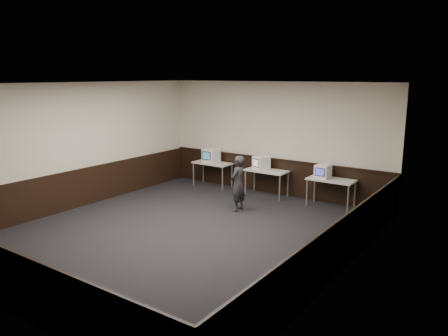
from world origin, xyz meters
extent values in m
plane|color=black|center=(0.00, 0.00, 0.00)|extent=(8.00, 8.00, 0.00)
plane|color=white|center=(0.00, 0.00, 3.20)|extent=(8.00, 8.00, 0.00)
plane|color=beige|center=(0.00, 4.00, 1.60)|extent=(7.00, 0.00, 7.00)
plane|color=beige|center=(-3.50, 0.00, 1.60)|extent=(0.00, 8.00, 8.00)
plane|color=beige|center=(3.50, 0.00, 1.60)|extent=(0.00, 8.00, 8.00)
cube|color=black|center=(0.00, 3.98, 0.50)|extent=(6.98, 0.04, 1.00)
cube|color=black|center=(0.00, -3.98, 0.50)|extent=(6.98, 0.04, 1.00)
cube|color=black|center=(-3.48, 0.00, 0.50)|extent=(0.04, 7.98, 1.00)
cube|color=black|center=(3.48, 0.00, 0.50)|extent=(0.04, 7.98, 1.00)
cube|color=black|center=(0.00, 3.96, 1.02)|extent=(6.98, 0.06, 0.04)
cube|color=beige|center=(-1.90, 3.60, 0.73)|extent=(1.20, 0.60, 0.04)
cylinder|color=#999999|center=(-2.45, 3.35, 0.35)|extent=(0.04, 0.04, 0.71)
cylinder|color=#999999|center=(-1.35, 3.35, 0.35)|extent=(0.04, 0.04, 0.71)
cylinder|color=#999999|center=(-2.45, 3.85, 0.35)|extent=(0.04, 0.04, 0.71)
cylinder|color=#999999|center=(-1.35, 3.85, 0.35)|extent=(0.04, 0.04, 0.71)
cube|color=beige|center=(0.00, 3.60, 0.73)|extent=(1.20, 0.60, 0.04)
cylinder|color=#999999|center=(-0.55, 3.35, 0.35)|extent=(0.04, 0.04, 0.71)
cylinder|color=#999999|center=(0.55, 3.35, 0.35)|extent=(0.04, 0.04, 0.71)
cylinder|color=#999999|center=(-0.55, 3.85, 0.35)|extent=(0.04, 0.04, 0.71)
cylinder|color=#999999|center=(0.55, 3.85, 0.35)|extent=(0.04, 0.04, 0.71)
cube|color=beige|center=(1.90, 3.60, 0.73)|extent=(1.20, 0.60, 0.04)
cylinder|color=#999999|center=(1.35, 3.35, 0.35)|extent=(0.04, 0.04, 0.71)
cylinder|color=#999999|center=(2.45, 3.35, 0.35)|extent=(0.04, 0.04, 0.71)
cylinder|color=#999999|center=(1.35, 3.85, 0.35)|extent=(0.04, 0.04, 0.71)
cylinder|color=#999999|center=(2.45, 3.85, 0.35)|extent=(0.04, 0.04, 0.71)
cube|color=white|center=(-1.96, 3.62, 0.96)|extent=(0.45, 0.47, 0.42)
cube|color=black|center=(-1.97, 3.39, 0.98)|extent=(0.32, 0.04, 0.25)
cube|color=teal|center=(-1.97, 3.38, 0.98)|extent=(0.28, 0.02, 0.21)
cube|color=white|center=(-0.18, 3.60, 0.94)|extent=(0.49, 0.50, 0.37)
cube|color=black|center=(-0.25, 3.41, 0.96)|extent=(0.27, 0.11, 0.22)
cube|color=beige|center=(-0.25, 3.40, 0.96)|extent=(0.23, 0.09, 0.19)
cube|color=white|center=(1.68, 3.57, 0.93)|extent=(0.36, 0.38, 0.35)
cube|color=black|center=(1.67, 3.38, 0.95)|extent=(0.27, 0.02, 0.21)
cube|color=#3D47B6|center=(1.67, 3.37, 0.95)|extent=(0.23, 0.01, 0.18)
imported|color=#232429|center=(0.08, 1.98, 0.71)|extent=(0.38, 0.54, 1.41)
camera|label=1|loc=(5.88, -6.93, 3.37)|focal=35.00mm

